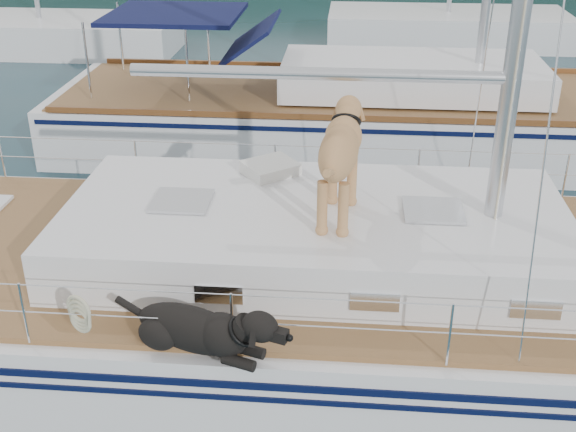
# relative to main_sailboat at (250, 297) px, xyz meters

# --- Properties ---
(ground) EXTENTS (120.00, 120.00, 0.00)m
(ground) POSITION_rel_main_sailboat_xyz_m (-0.10, 0.01, -0.68)
(ground) COLOR black
(ground) RESTS_ON ground
(main_sailboat) EXTENTS (12.00, 4.05, 14.01)m
(main_sailboat) POSITION_rel_main_sailboat_xyz_m (0.00, 0.00, 0.00)
(main_sailboat) COLOR white
(main_sailboat) RESTS_ON ground
(neighbor_sailboat) EXTENTS (11.00, 3.50, 13.30)m
(neighbor_sailboat) POSITION_rel_main_sailboat_xyz_m (1.06, 6.61, -0.06)
(neighbor_sailboat) COLOR white
(neighbor_sailboat) RESTS_ON ground
(bg_boat_west) EXTENTS (8.00, 3.00, 11.65)m
(bg_boat_west) POSITION_rel_main_sailboat_xyz_m (-8.10, 14.01, -0.24)
(bg_boat_west) COLOR white
(bg_boat_west) RESTS_ON ground
(bg_boat_center) EXTENTS (7.20, 3.00, 11.65)m
(bg_boat_center) POSITION_rel_main_sailboat_xyz_m (3.90, 16.01, -0.23)
(bg_boat_center) COLOR white
(bg_boat_center) RESTS_ON ground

